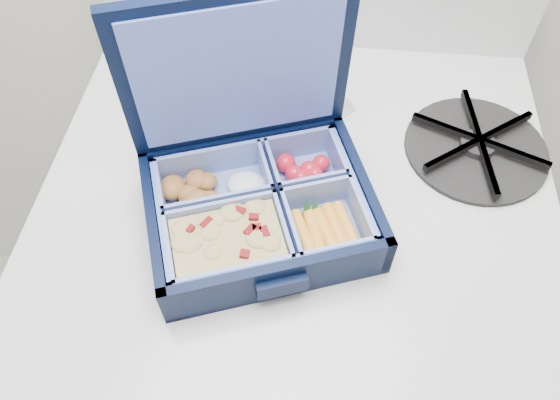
# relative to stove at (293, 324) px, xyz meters

# --- Properties ---
(stove) EXTENTS (0.56, 0.56, 0.84)m
(stove) POSITION_rel_stove_xyz_m (0.00, 0.00, 0.00)
(stove) COLOR silver
(stove) RESTS_ON floor
(bento_box) EXTENTS (0.27, 0.24, 0.05)m
(bento_box) POSITION_rel_stove_xyz_m (-0.03, -0.07, 0.45)
(bento_box) COLOR black
(bento_box) RESTS_ON stove
(burner_grate) EXTENTS (0.21, 0.21, 0.02)m
(burner_grate) POSITION_rel_stove_xyz_m (0.20, 0.05, 0.43)
(burner_grate) COLOR black
(burner_grate) RESTS_ON stove
(burner_grate_rear) EXTENTS (0.17, 0.17, 0.02)m
(burner_grate_rear) POSITION_rel_stove_xyz_m (-0.13, 0.13, 0.43)
(burner_grate_rear) COLOR black
(burner_grate_rear) RESTS_ON stove
(fork) EXTENTS (0.13, 0.12, 0.01)m
(fork) POSITION_rel_stove_xyz_m (-0.01, 0.05, 0.42)
(fork) COLOR silver
(fork) RESTS_ON stove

